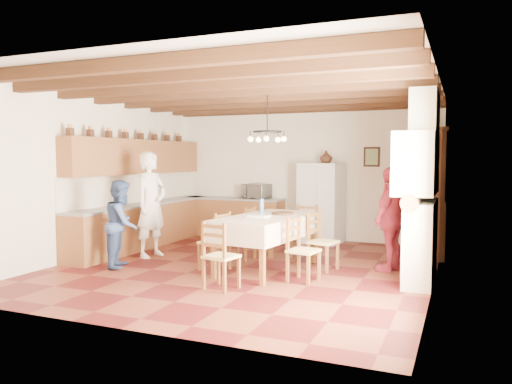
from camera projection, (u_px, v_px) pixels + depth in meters
floor at (244, 268)px, 8.35m from camera, size 6.00×6.50×0.02m
ceiling at (243, 86)px, 8.14m from camera, size 6.00×6.50×0.02m
wall_back at (302, 172)px, 11.25m from camera, size 6.00×0.02×3.00m
wall_front at (117, 190)px, 5.24m from camera, size 6.00×0.02×3.00m
wall_left at (98, 175)px, 9.40m from camera, size 0.02×6.50×3.00m
wall_right at (437, 181)px, 7.09m from camera, size 0.02×6.50×3.00m
ceiling_beams at (243, 92)px, 8.15m from camera, size 6.00×6.30×0.16m
lower_cabinets_left at (145, 225)px, 10.32m from camera, size 0.60×4.30×0.86m
lower_cabinets_back at (234, 218)px, 11.63m from camera, size 2.30×0.60×0.86m
countertop_left at (145, 204)px, 10.29m from camera, size 0.62×4.30×0.04m
countertop_back at (234, 199)px, 11.60m from camera, size 2.34×0.62×0.04m
backsplash_left at (133, 188)px, 10.38m from camera, size 0.03×4.30×0.60m
backsplash_back at (239, 184)px, 11.84m from camera, size 2.30×0.03×0.60m
upper_cabinets at (139, 157)px, 10.27m from camera, size 0.35×4.20×0.70m
fireplace at (416, 187)px, 7.39m from camera, size 0.56×1.60×2.80m
wall_picture at (372, 157)px, 10.60m from camera, size 0.34×0.03×0.42m
refrigerator at (321, 203)px, 10.73m from camera, size 0.94×0.80×1.72m
hutch at (428, 193)px, 9.32m from camera, size 0.72×1.37×2.37m
dining_table at (267, 221)px, 8.09m from camera, size 1.30×2.16×0.89m
chandelier at (267, 132)px, 7.99m from camera, size 0.47×0.47×0.03m
chair_left_near at (214, 241)px, 8.13m from camera, size 0.48×0.50×0.96m
chair_left_far at (242, 233)px, 8.97m from camera, size 0.43×0.45×0.96m
chair_right_near at (303, 249)px, 7.37m from camera, size 0.46×0.48×0.96m
chair_right_far at (323, 241)px, 8.14m from camera, size 0.49×0.50×0.96m
chair_end_near at (221, 255)px, 6.95m from camera, size 0.48×0.47×0.96m
chair_end_far at (304, 231)px, 9.20m from camera, size 0.44×0.42×0.96m
person_man at (151, 204)px, 9.20m from camera, size 0.56×0.77×1.95m
person_woman_blue at (122, 224)px, 8.35m from camera, size 0.80×0.88×1.47m
person_woman_red at (392, 219)px, 8.03m from camera, size 0.71×1.07×1.69m
microwave at (256, 191)px, 11.37m from camera, size 0.68×0.54×0.33m
fridge_vase at (326, 157)px, 10.62m from camera, size 0.29×0.29×0.27m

